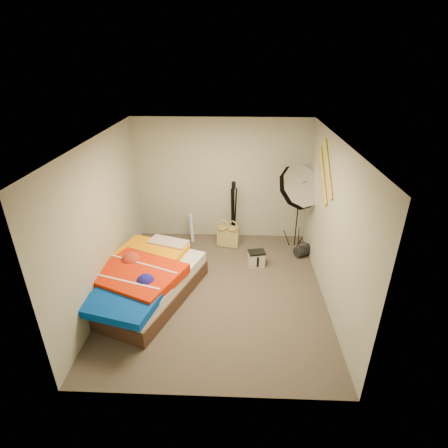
{
  "coord_description": "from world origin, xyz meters",
  "views": [
    {
      "loc": [
        0.31,
        -4.74,
        3.58
      ],
      "look_at": [
        0.1,
        0.6,
        0.95
      ],
      "focal_mm": 28.0,
      "sensor_mm": 36.0,
      "label": 1
    }
  ],
  "objects_px": {
    "camera_case": "(256,259)",
    "photo_umbrella": "(298,187)",
    "wrapping_roll": "(192,228)",
    "tote_bag": "(228,236)",
    "bed": "(142,280)",
    "camera_tripod": "(233,209)",
    "duffel_bag": "(303,250)"
  },
  "relations": [
    {
      "from": "camera_tripod",
      "to": "camera_case",
      "type": "bearing_deg",
      "value": -62.4
    },
    {
      "from": "duffel_bag",
      "to": "camera_tripod",
      "type": "bearing_deg",
      "value": 131.69
    },
    {
      "from": "tote_bag",
      "to": "bed",
      "type": "distance_m",
      "value": 2.16
    },
    {
      "from": "bed",
      "to": "photo_umbrella",
      "type": "xyz_separation_m",
      "value": [
        2.63,
        1.61,
        1.03
      ]
    },
    {
      "from": "camera_tripod",
      "to": "duffel_bag",
      "type": "bearing_deg",
      "value": -17.82
    },
    {
      "from": "bed",
      "to": "duffel_bag",
      "type": "bearing_deg",
      "value": 26.01
    },
    {
      "from": "camera_tripod",
      "to": "tote_bag",
      "type": "bearing_deg",
      "value": -128.45
    },
    {
      "from": "wrapping_roll",
      "to": "bed",
      "type": "height_order",
      "value": "wrapping_roll"
    },
    {
      "from": "tote_bag",
      "to": "camera_tripod",
      "type": "relative_size",
      "value": 0.33
    },
    {
      "from": "photo_umbrella",
      "to": "tote_bag",
      "type": "bearing_deg",
      "value": 176.3
    },
    {
      "from": "duffel_bag",
      "to": "wrapping_roll",
      "type": "bearing_deg",
      "value": 137.19
    },
    {
      "from": "camera_case",
      "to": "duffel_bag",
      "type": "bearing_deg",
      "value": 12.63
    },
    {
      "from": "tote_bag",
      "to": "photo_umbrella",
      "type": "xyz_separation_m",
      "value": [
        1.3,
        -0.08,
        1.1
      ]
    },
    {
      "from": "tote_bag",
      "to": "bed",
      "type": "bearing_deg",
      "value": -115.81
    },
    {
      "from": "duffel_bag",
      "to": "photo_umbrella",
      "type": "height_order",
      "value": "photo_umbrella"
    },
    {
      "from": "wrapping_roll",
      "to": "bed",
      "type": "xyz_separation_m",
      "value": [
        -0.57,
        -1.87,
        -0.01
      ]
    },
    {
      "from": "camera_case",
      "to": "camera_tripod",
      "type": "xyz_separation_m",
      "value": [
        -0.45,
        0.86,
        0.63
      ]
    },
    {
      "from": "duffel_bag",
      "to": "camera_tripod",
      "type": "relative_size",
      "value": 0.26
    },
    {
      "from": "wrapping_roll",
      "to": "duffel_bag",
      "type": "relative_size",
      "value": 1.77
    },
    {
      "from": "duffel_bag",
      "to": "bed",
      "type": "bearing_deg",
      "value": 175.52
    },
    {
      "from": "camera_case",
      "to": "photo_umbrella",
      "type": "relative_size",
      "value": 0.15
    },
    {
      "from": "bed",
      "to": "camera_tripod",
      "type": "relative_size",
      "value": 1.82
    },
    {
      "from": "tote_bag",
      "to": "photo_umbrella",
      "type": "relative_size",
      "value": 0.24
    },
    {
      "from": "photo_umbrella",
      "to": "camera_tripod",
      "type": "xyz_separation_m",
      "value": [
        -1.2,
        0.21,
        -0.55
      ]
    },
    {
      "from": "wrapping_roll",
      "to": "camera_tripod",
      "type": "bearing_deg",
      "value": -3.04
    },
    {
      "from": "camera_case",
      "to": "photo_umbrella",
      "type": "height_order",
      "value": "photo_umbrella"
    },
    {
      "from": "bed",
      "to": "photo_umbrella",
      "type": "relative_size",
      "value": 1.33
    },
    {
      "from": "wrapping_roll",
      "to": "photo_umbrella",
      "type": "height_order",
      "value": "photo_umbrella"
    },
    {
      "from": "duffel_bag",
      "to": "bed",
      "type": "height_order",
      "value": "bed"
    },
    {
      "from": "tote_bag",
      "to": "duffel_bag",
      "type": "height_order",
      "value": "tote_bag"
    },
    {
      "from": "camera_case",
      "to": "bed",
      "type": "bearing_deg",
      "value": -163.87
    },
    {
      "from": "duffel_bag",
      "to": "camera_tripod",
      "type": "xyz_separation_m",
      "value": [
        -1.38,
        0.44,
        0.67
      ]
    }
  ]
}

